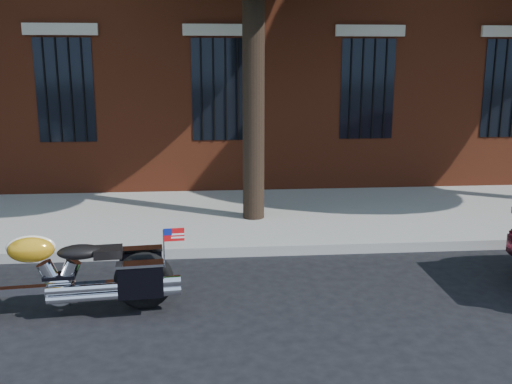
{
  "coord_description": "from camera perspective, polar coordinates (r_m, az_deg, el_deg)",
  "views": [
    {
      "loc": [
        -0.27,
        -6.45,
        2.72
      ],
      "look_at": [
        0.36,
        0.8,
        1.07
      ],
      "focal_mm": 40.0,
      "sensor_mm": 36.0,
      "label": 1
    }
  ],
  "objects": [
    {
      "name": "ground",
      "position": [
        7.01,
        -2.39,
        -10.07
      ],
      "size": [
        120.0,
        120.0,
        0.0
      ],
      "primitive_type": "plane",
      "color": "black",
      "rests_on": "ground"
    },
    {
      "name": "curb",
      "position": [
        8.27,
        -2.83,
        -5.89
      ],
      "size": [
        40.0,
        0.16,
        0.15
      ],
      "primitive_type": "cube",
      "color": "gray",
      "rests_on": "ground"
    },
    {
      "name": "sidewalk",
      "position": [
        10.07,
        -3.24,
        -2.48
      ],
      "size": [
        40.0,
        3.6,
        0.15
      ],
      "primitive_type": "cube",
      "color": "gray",
      "rests_on": "ground"
    },
    {
      "name": "motorcycle",
      "position": [
        6.6,
        -18.31,
        -7.94
      ],
      "size": [
        2.7,
        0.9,
        1.35
      ],
      "rotation": [
        0.0,
        0.0,
        0.09
      ],
      "color": "black",
      "rests_on": "ground"
    }
  ]
}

